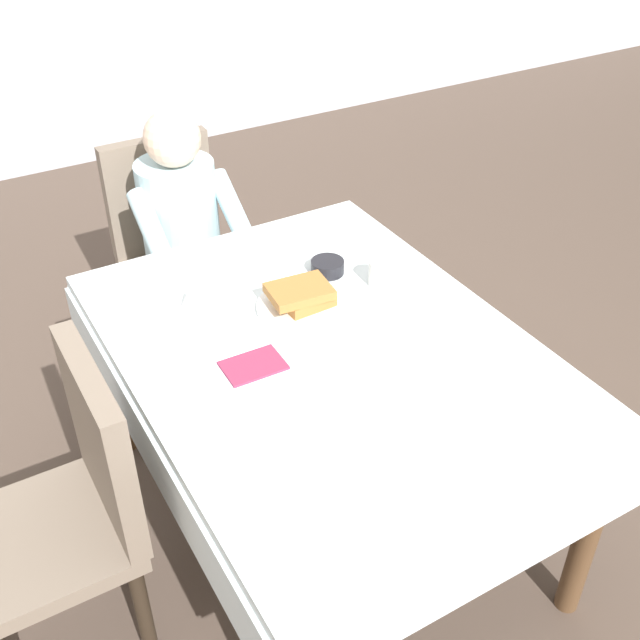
{
  "coord_description": "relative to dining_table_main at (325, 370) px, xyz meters",
  "views": [
    {
      "loc": [
        -0.89,
        -1.51,
        2.09
      ],
      "look_at": [
        0.02,
        0.06,
        0.79
      ],
      "focal_mm": 42.96,
      "sensor_mm": 36.0,
      "label": 1
    }
  ],
  "objects": [
    {
      "name": "dining_table_main",
      "position": [
        0.0,
        0.0,
        0.0
      ],
      "size": [
        1.12,
        1.52,
        0.74
      ],
      "color": "silver",
      "rests_on": "ground"
    },
    {
      "name": "knife_right_of_plate",
      "position": [
        0.22,
        0.18,
        0.09
      ],
      "size": [
        0.02,
        0.2,
        0.0
      ],
      "primitive_type": "cube",
      "rotation": [
        0.0,
        0.0,
        1.59
      ],
      "color": "silver",
      "rests_on": "dining_table_main"
    },
    {
      "name": "plate_breakfast",
      "position": [
        0.03,
        0.2,
        0.1
      ],
      "size": [
        0.28,
        0.28,
        0.02
      ],
      "primitive_type": "cylinder",
      "color": "white",
      "rests_on": "dining_table_main"
    },
    {
      "name": "chair_left_side",
      "position": [
        -0.77,
        0.0,
        -0.12
      ],
      "size": [
        0.45,
        0.44,
        0.93
      ],
      "rotation": [
        0.0,
        0.0,
        1.57
      ],
      "color": "#7A6B5B",
      "rests_on": "ground"
    },
    {
      "name": "ground_plane",
      "position": [
        0.0,
        0.0,
        -0.65
      ],
      "size": [
        14.0,
        14.0,
        0.0
      ],
      "primitive_type": "plane",
      "color": "brown"
    },
    {
      "name": "fork_left_of_plate",
      "position": [
        -0.16,
        0.18,
        0.09
      ],
      "size": [
        0.02,
        0.18,
        0.0
      ],
      "primitive_type": "cube",
      "rotation": [
        0.0,
        0.0,
        1.6
      ],
      "color": "silver",
      "rests_on": "dining_table_main"
    },
    {
      "name": "spoon_near_edge",
      "position": [
        0.02,
        -0.14,
        0.09
      ],
      "size": [
        0.15,
        0.03,
        0.0
      ],
      "primitive_type": "cube",
      "rotation": [
        0.0,
        0.0,
        0.09
      ],
      "color": "silver",
      "rests_on": "dining_table_main"
    },
    {
      "name": "breakfast_stack",
      "position": [
        0.04,
        0.2,
        0.14
      ],
      "size": [
        0.2,
        0.16,
        0.07
      ],
      "color": "#A36B33",
      "rests_on": "plate_breakfast"
    },
    {
      "name": "diner_person",
      "position": [
        -0.04,
        1.01,
        0.02
      ],
      "size": [
        0.4,
        0.43,
        1.12
      ],
      "rotation": [
        0.0,
        0.0,
        3.14
      ],
      "color": "silver",
      "rests_on": "ground"
    },
    {
      "name": "napkin_folded",
      "position": [
        -0.22,
        0.02,
        0.09
      ],
      "size": [
        0.17,
        0.12,
        0.01
      ],
      "primitive_type": "cube",
      "rotation": [
        0.0,
        0.0,
        -0.02
      ],
      "color": "#8C2D4C",
      "rests_on": "dining_table_main"
    },
    {
      "name": "syrup_pitcher",
      "position": [
        -0.25,
        0.38,
        0.13
      ],
      "size": [
        0.08,
        0.08,
        0.07
      ],
      "color": "silver",
      "rests_on": "dining_table_main"
    },
    {
      "name": "chair_diner",
      "position": [
        -0.04,
        1.17,
        -0.12
      ],
      "size": [
        0.44,
        0.45,
        0.93
      ],
      "rotation": [
        0.0,
        0.0,
        3.14
      ],
      "color": "#7A6B5B",
      "rests_on": "ground"
    },
    {
      "name": "bowl_butter",
      "position": [
        0.21,
        0.34,
        0.11
      ],
      "size": [
        0.11,
        0.11,
        0.04
      ],
      "primitive_type": "cylinder",
      "color": "black",
      "rests_on": "dining_table_main"
    },
    {
      "name": "cup_coffee",
      "position": [
        0.32,
        0.19,
        0.13
      ],
      "size": [
        0.11,
        0.08,
        0.08
      ],
      "color": "white",
      "rests_on": "dining_table_main"
    }
  ]
}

